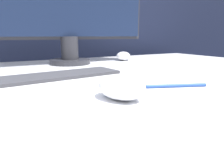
# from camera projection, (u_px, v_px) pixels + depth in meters

# --- Properties ---
(partition_panel) EXTENTS (5.00, 0.03, 1.49)m
(partition_panel) POSITION_uv_depth(u_px,v_px,m) (39.00, 54.00, 1.18)
(partition_panel) COLOR black
(partition_panel) RESTS_ON ground_plane
(computer_mouse_near) EXTENTS (0.09, 0.11, 0.04)m
(computer_mouse_near) POSITION_uv_depth(u_px,v_px,m) (120.00, 88.00, 0.41)
(computer_mouse_near) COLOR white
(computer_mouse_near) RESTS_ON desk
(keyboard) EXTENTS (0.42, 0.15, 0.02)m
(keyboard) POSITION_uv_depth(u_px,v_px,m) (45.00, 80.00, 0.53)
(keyboard) COLOR silver
(keyboard) RESTS_ON desk
(computer_mouse_far) EXTENTS (0.11, 0.11, 0.04)m
(computer_mouse_far) POSITION_uv_depth(u_px,v_px,m) (123.00, 56.00, 1.05)
(computer_mouse_far) COLOR white
(computer_mouse_far) RESTS_ON desk
(pen) EXTENTS (0.14, 0.06, 0.01)m
(pen) POSITION_uv_depth(u_px,v_px,m) (176.00, 86.00, 0.50)
(pen) COLOR #284C9E
(pen) RESTS_ON desk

